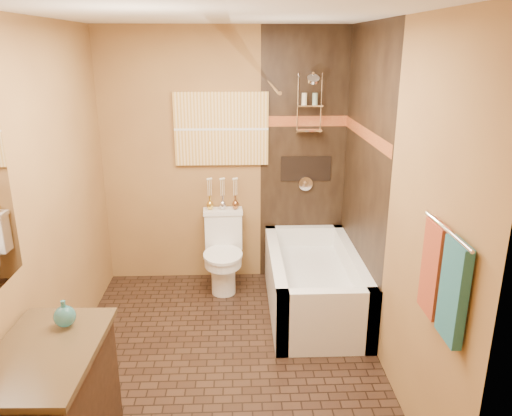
{
  "coord_description": "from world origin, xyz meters",
  "views": [
    {
      "loc": [
        0.12,
        -3.31,
        2.32
      ],
      "look_at": [
        0.26,
        0.4,
        1.1
      ],
      "focal_mm": 35.0,
      "sensor_mm": 36.0,
      "label": 1
    }
  ],
  "objects_px": {
    "sunset_painting": "(221,129)",
    "vanity": "(52,411)",
    "bathtub": "(313,287)",
    "toilet": "(223,251)"
  },
  "relations": [
    {
      "from": "sunset_painting",
      "to": "vanity",
      "type": "distance_m",
      "value": 2.87
    },
    {
      "from": "bathtub",
      "to": "toilet",
      "type": "height_order",
      "value": "toilet"
    },
    {
      "from": "sunset_painting",
      "to": "toilet",
      "type": "distance_m",
      "value": 1.19
    },
    {
      "from": "bathtub",
      "to": "toilet",
      "type": "distance_m",
      "value": 0.97
    },
    {
      "from": "bathtub",
      "to": "vanity",
      "type": "bearing_deg",
      "value": -134.58
    },
    {
      "from": "bathtub",
      "to": "sunset_painting",
      "type": "bearing_deg",
      "value": 138.81
    },
    {
      "from": "sunset_painting",
      "to": "vanity",
      "type": "relative_size",
      "value": 0.99
    },
    {
      "from": "toilet",
      "to": "vanity",
      "type": "distance_m",
      "value": 2.39
    },
    {
      "from": "sunset_painting",
      "to": "bathtub",
      "type": "distance_m",
      "value": 1.73
    },
    {
      "from": "toilet",
      "to": "vanity",
      "type": "bearing_deg",
      "value": -114.82
    }
  ]
}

